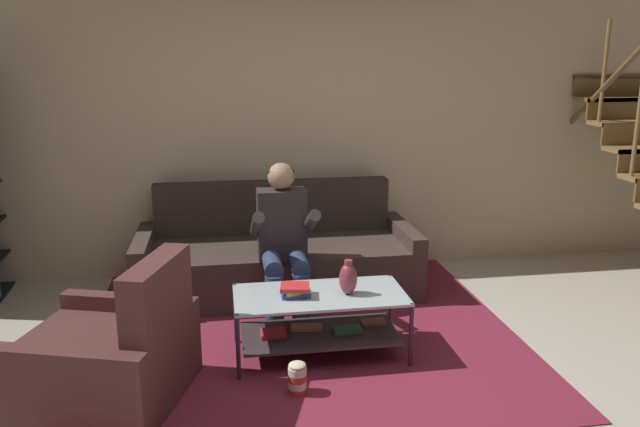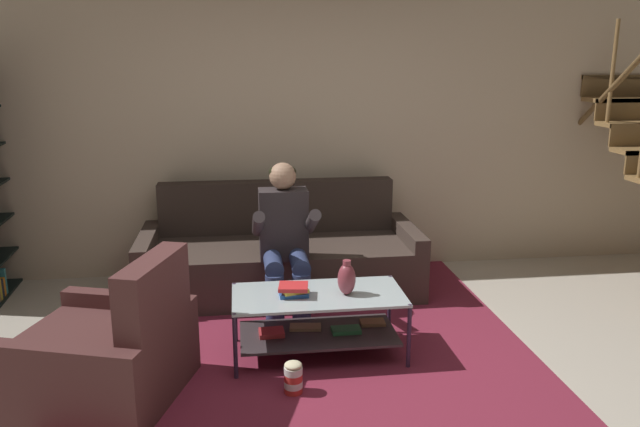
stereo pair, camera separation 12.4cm
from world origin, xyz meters
name	(u,v)px [view 1 (the left image)]	position (x,y,z in m)	size (l,w,h in m)	color
ground	(345,398)	(0.00, 0.00, 0.00)	(16.80, 16.80, 0.00)	beige
back_partition	(294,118)	(0.00, 2.46, 1.45)	(8.40, 0.12, 2.90)	beige
couch	(277,258)	(-0.23, 1.86, 0.29)	(2.37, 0.97, 0.91)	#3F312B
person_seated_center	(283,236)	(-0.23, 1.29, 0.66)	(0.50, 0.58, 1.21)	navy
coffee_table	(320,315)	(-0.06, 0.58, 0.29)	(1.16, 0.57, 0.45)	#AFC0C5
area_rug	(298,324)	(-0.15, 1.09, 0.01)	(3.14, 3.23, 0.01)	maroon
vase	(348,278)	(0.12, 0.55, 0.56)	(0.12, 0.12, 0.24)	brown
book_stack	(295,290)	(-0.23, 0.57, 0.49)	(0.21, 0.19, 0.08)	#275BB0
armchair	(110,358)	(-1.38, 0.20, 0.28)	(1.14, 1.13, 0.90)	#512B2A
popcorn_tub	(297,378)	(-0.28, 0.09, 0.11)	(0.11, 0.11, 0.21)	red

